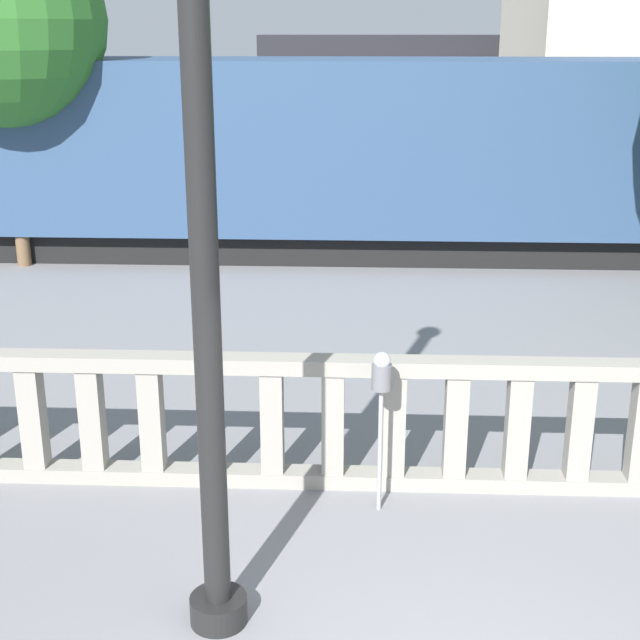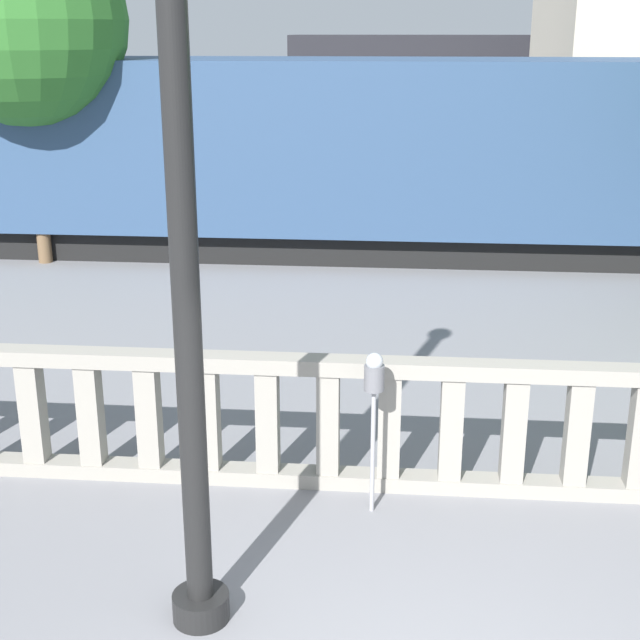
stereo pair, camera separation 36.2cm
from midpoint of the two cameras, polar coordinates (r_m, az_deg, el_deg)
name	(u,v)px [view 2 (the right image)]	position (r m, az deg, el deg)	size (l,w,h in m)	color
balustrade	(420,426)	(8.11, 7.71, -6.76)	(17.00, 0.24, 1.25)	gray
lamppost	(184,248)	(5.59, -6.89, 4.58)	(0.41, 0.41, 5.56)	black
parking_meter	(374,385)	(7.48, 4.87, -4.21)	(0.17, 0.17, 1.47)	#99999E
train_near	(297,153)	(16.65, -0.83, 10.63)	(25.20, 2.79, 4.12)	black
train_far	(537,85)	(36.02, 13.99, 14.40)	(18.43, 2.71, 4.42)	black
tree_left	(22,21)	(16.39, -17.90, 17.78)	(3.51, 3.51, 5.92)	brown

